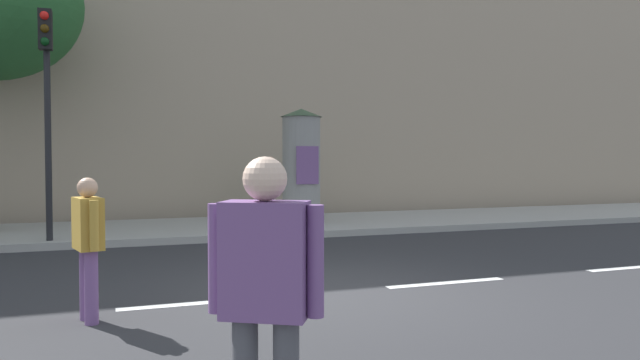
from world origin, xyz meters
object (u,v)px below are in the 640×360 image
(pedestrian_in_red_top, at_px, (88,238))
(pedestrian_in_dark_shirt, at_px, (270,181))
(traffic_light, at_px, (47,87))
(pedestrian_tallest, at_px, (265,290))
(poster_column, at_px, (301,165))

(pedestrian_in_red_top, height_order, pedestrian_in_dark_shirt, pedestrian_in_dark_shirt)
(traffic_light, xyz_separation_m, pedestrian_tallest, (1.88, -9.23, -2.07))
(traffic_light, xyz_separation_m, pedestrian_in_red_top, (0.89, -5.65, -2.21))
(pedestrian_tallest, bearing_deg, pedestrian_in_red_top, 105.51)
(pedestrian_tallest, bearing_deg, traffic_light, 101.53)
(pedestrian_in_red_top, distance_m, pedestrian_in_dark_shirt, 9.68)
(traffic_light, bearing_deg, pedestrian_in_red_top, -81.05)
(traffic_light, distance_m, pedestrian_in_dark_shirt, 6.29)
(pedestrian_in_red_top, bearing_deg, pedestrian_in_dark_shirt, 63.80)
(pedestrian_in_red_top, relative_size, pedestrian_in_dark_shirt, 0.92)
(poster_column, height_order, pedestrian_tallest, poster_column)
(pedestrian_tallest, bearing_deg, pedestrian_in_dark_shirt, 75.02)
(traffic_light, relative_size, pedestrian_in_dark_shirt, 2.65)
(pedestrian_in_red_top, xyz_separation_m, pedestrian_in_dark_shirt, (4.27, 8.68, 0.26))
(pedestrian_tallest, relative_size, pedestrian_in_dark_shirt, 1.05)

